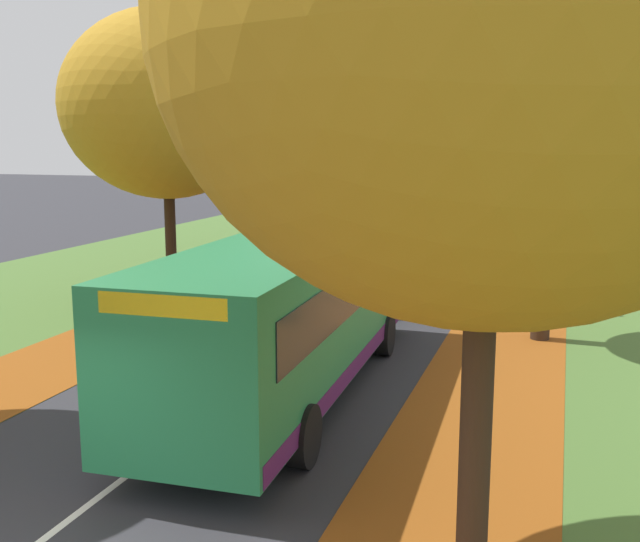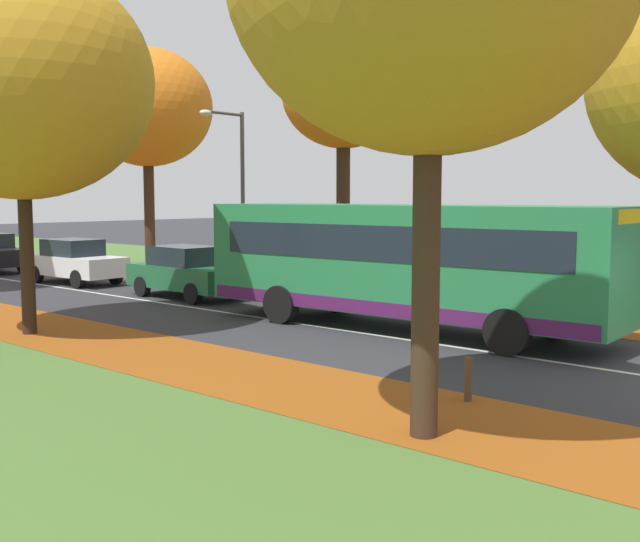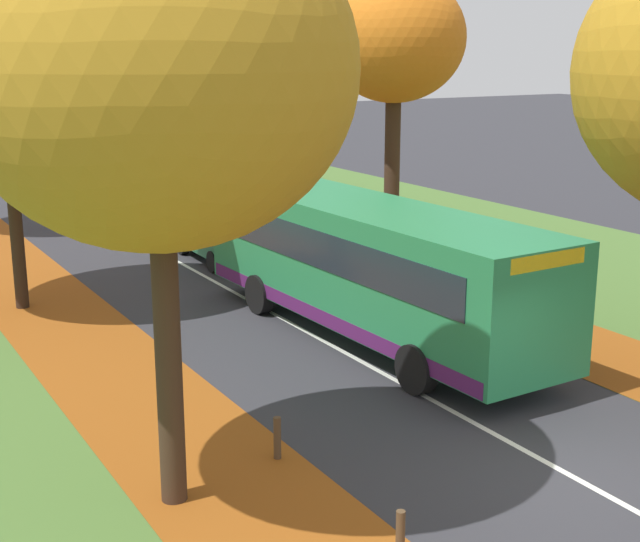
# 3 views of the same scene
# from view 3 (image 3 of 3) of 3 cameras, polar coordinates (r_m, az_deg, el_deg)

# --- Properties ---
(ground_plane) EXTENTS (160.00, 160.00, 0.00)m
(ground_plane) POSITION_cam_3_polar(r_m,az_deg,el_deg) (14.35, 15.71, -12.47)
(ground_plane) COLOR #2D2D33
(leaf_litter_left) EXTENTS (2.80, 60.00, 0.00)m
(leaf_litter_left) POSITION_cam_3_polar(r_m,az_deg,el_deg) (24.06, -17.59, -1.65)
(leaf_litter_left) COLOR #8C4714
(leaf_litter_left) RESTS_ON grass_verge_left
(grass_verge_right) EXTENTS (12.00, 90.00, 0.01)m
(grass_verge_right) POSITION_cam_3_polar(r_m,az_deg,el_deg) (34.83, 2.61, 3.78)
(grass_verge_right) COLOR #476B2D
(grass_verge_right) RESTS_ON ground
(leaf_litter_right) EXTENTS (2.80, 60.00, 0.00)m
(leaf_litter_right) POSITION_cam_3_polar(r_m,az_deg,el_deg) (27.45, 1.38, 0.95)
(leaf_litter_right) COLOR #8C4714
(leaf_litter_right) RESTS_ON grass_verge_right
(road_centre_line) EXTENTS (0.12, 80.00, 0.01)m
(road_centre_line) POSITION_cam_3_polar(r_m,az_deg,el_deg) (30.88, -11.87, 2.13)
(road_centre_line) COLOR silver
(road_centre_line) RESTS_ON ground
(tree_left_nearest) EXTENTS (5.21, 5.21, 8.39)m
(tree_left_nearest) POSITION_cam_3_polar(r_m,az_deg,el_deg) (11.75, -10.48, 12.57)
(tree_left_nearest) COLOR #382619
(tree_left_nearest) RESTS_ON ground
(tree_left_near) EXTENTS (5.94, 5.94, 8.45)m
(tree_left_near) POSITION_cam_3_polar(r_m,az_deg,el_deg) (22.46, -19.65, 12.03)
(tree_left_near) COLOR black
(tree_left_near) RESTS_ON ground
(tree_right_near) EXTENTS (4.02, 4.02, 8.34)m
(tree_right_near) POSITION_cam_3_polar(r_m,az_deg,el_deg) (25.91, 4.80, 14.50)
(tree_right_near) COLOR #382619
(tree_right_near) RESTS_ON ground
(tree_right_mid) EXTENTS (5.34, 5.34, 9.20)m
(tree_right_mid) POSITION_cam_3_polar(r_m,az_deg,el_deg) (34.68, -5.51, 14.92)
(tree_right_mid) COLOR #382619
(tree_right_mid) RESTS_ON ground
(bollard_second) EXTENTS (0.12, 0.12, 0.63)m
(bollard_second) POSITION_cam_3_polar(r_m,az_deg,el_deg) (11.81, 5.17, -16.39)
(bollard_second) COLOR #4C3823
(bollard_second) RESTS_ON ground
(bollard_third) EXTENTS (0.12, 0.12, 0.70)m
(bollard_third) POSITION_cam_3_polar(r_m,az_deg,el_deg) (14.20, -2.75, -10.64)
(bollard_third) COLOR #4C3823
(bollard_third) RESTS_ON ground
(streetlamp_right) EXTENTS (1.89, 0.28, 6.00)m
(streetlamp_right) POSITION_cam_3_polar(r_m,az_deg,el_deg) (27.92, -2.18, 8.93)
(streetlamp_right) COLOR #47474C
(streetlamp_right) RESTS_ON ground
(bus) EXTENTS (2.91, 10.48, 2.98)m
(bus) POSITION_cam_3_polar(r_m,az_deg,el_deg) (19.53, 3.17, 0.54)
(bus) COLOR #237A47
(bus) RESTS_ON ground
(car_green_lead) EXTENTS (1.90, 4.26, 1.62)m
(car_green_lead) POSITION_cam_3_polar(r_m,az_deg,el_deg) (27.01, -6.35, 2.39)
(car_green_lead) COLOR #1E6038
(car_green_lead) RESTS_ON ground
(car_white_following) EXTENTS (1.90, 4.26, 1.62)m
(car_white_following) POSITION_cam_3_polar(r_m,az_deg,el_deg) (32.51, -11.12, 4.22)
(car_white_following) COLOR silver
(car_white_following) RESTS_ON ground
(car_black_third_in_line) EXTENTS (1.89, 4.25, 1.62)m
(car_black_third_in_line) POSITION_cam_3_polar(r_m,az_deg,el_deg) (38.59, -14.50, 5.59)
(car_black_third_in_line) COLOR black
(car_black_third_in_line) RESTS_ON ground
(car_blue_fourth_in_line) EXTENTS (1.79, 4.20, 1.62)m
(car_blue_fourth_in_line) POSITION_cam_3_polar(r_m,az_deg,el_deg) (45.52, -16.80, 6.69)
(car_blue_fourth_in_line) COLOR #233D9E
(car_blue_fourth_in_line) RESTS_ON ground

